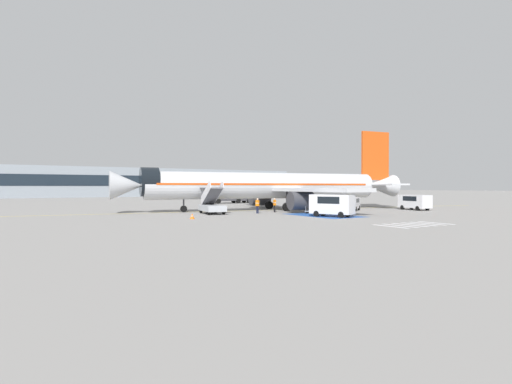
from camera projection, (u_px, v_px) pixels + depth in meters
The scene contains 20 objects.
ground_plane at pixel (253, 210), 54.93m from camera, with size 600.00×600.00×0.00m, color gray.
apron_leadline_yellow at pixel (267, 210), 54.98m from camera, with size 0.20×77.01×0.01m, color gold.
apron_stand_patch_blue at pixel (323, 215), 44.93m from camera, with size 5.24×9.09×0.01m, color #2856A8.
apron_walkway_bar_0 at pixel (390, 226), 32.46m from camera, with size 0.44×3.60×0.01m, color silver.
apron_walkway_bar_1 at pixel (400, 226), 33.08m from camera, with size 0.44×3.60×0.01m, color silver.
apron_walkway_bar_2 at pixel (409, 225), 33.70m from camera, with size 0.44×3.60×0.01m, color silver.
apron_walkway_bar_3 at pixel (419, 224), 34.32m from camera, with size 0.44×3.60×0.01m, color silver.
apron_walkway_bar_4 at pixel (427, 224), 34.94m from camera, with size 0.44×3.60×0.01m, color silver.
apron_walkway_bar_5 at pixel (436, 223), 35.56m from camera, with size 0.44×3.60×0.01m, color silver.
airliner at pixel (272, 186), 55.21m from camera, with size 42.27×31.31×11.75m.
boarding_stairs_forward at pixel (212, 206), 47.53m from camera, with size 2.92×5.47×3.97m.
fuel_tanker at pixel (233, 194), 78.38m from camera, with size 9.30×3.26×3.54m.
service_van_0 at pixel (332, 204), 42.87m from camera, with size 3.53×4.93×2.39m.
service_van_1 at pixel (351, 203), 53.75m from camera, with size 4.46×3.88×1.79m.
service_van_2 at pixel (415, 201), 55.22m from camera, with size 2.50×4.81×2.10m.
baggage_cart at pixel (317, 211), 48.29m from camera, with size 2.69×3.00×0.87m.
ground_crew_0 at pixel (275, 204), 50.46m from camera, with size 0.30×0.46×1.79m.
ground_crew_1 at pixel (257, 205), 48.20m from camera, with size 0.42×0.49×1.84m.
traffic_cone_0 at pixel (192, 216), 39.92m from camera, with size 0.50×0.50×0.55m.
terminal_building at pixel (110, 182), 128.62m from camera, with size 131.66×12.10×9.35m.
Camera 1 is at (-28.12, -47.15, 3.24)m, focal length 28.00 mm.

